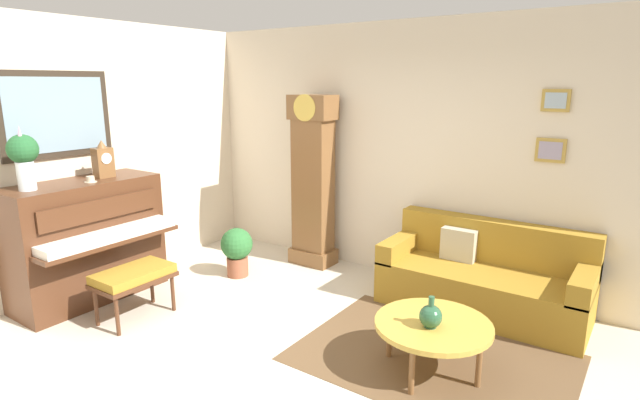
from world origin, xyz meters
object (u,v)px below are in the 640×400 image
at_px(couch, 484,279).
at_px(flower_vase, 23,155).
at_px(grandfather_clock, 313,186).
at_px(coffee_table, 433,326).
at_px(piano, 87,240).
at_px(mantel_clock, 103,161).
at_px(potted_plant, 237,249).
at_px(teacup, 90,180).
at_px(green_jug, 431,316).
at_px(piano_bench, 134,277).

distance_m(couch, flower_vase, 4.37).
bearing_deg(grandfather_clock, coffee_table, -33.57).
distance_m(piano, couch, 3.94).
bearing_deg(mantel_clock, flower_vase, -90.04).
bearing_deg(grandfather_clock, potted_plant, -119.21).
xyz_separation_m(teacup, green_jug, (3.27, 0.61, -0.75)).
bearing_deg(piano_bench, potted_plant, 88.13).
bearing_deg(couch, flower_vase, -143.31).
xyz_separation_m(piano, mantel_clock, (0.00, 0.26, 0.77)).
relative_size(couch, coffee_table, 2.16).
height_order(coffee_table, green_jug, green_jug).
relative_size(coffee_table, flower_vase, 1.52).
bearing_deg(grandfather_clock, green_jug, -34.95).
bearing_deg(piano, green_jug, 10.58).
xyz_separation_m(piano, couch, (3.37, 2.02, -0.30)).
xyz_separation_m(piano_bench, teacup, (-0.64, 0.05, 0.83)).
height_order(flower_vase, green_jug, flower_vase).
bearing_deg(teacup, piano, -166.70).
height_order(piano, mantel_clock, mantel_clock).
bearing_deg(coffee_table, potted_plant, 167.58).
bearing_deg(coffee_table, flower_vase, -160.36).
distance_m(grandfather_clock, potted_plant, 1.15).
height_order(piano_bench, green_jug, green_jug).
xyz_separation_m(couch, potted_plant, (-2.56, -0.73, 0.01)).
xyz_separation_m(mantel_clock, potted_plant, (0.81, 1.03, -1.07)).
distance_m(couch, teacup, 3.92).
bearing_deg(green_jug, couch, 90.95).
relative_size(coffee_table, mantel_clock, 2.32).
bearing_deg(coffee_table, piano, -168.09).
xyz_separation_m(piano, green_jug, (3.39, 0.63, -0.12)).
height_order(piano_bench, teacup, teacup).
bearing_deg(piano_bench, green_jug, 14.10).
relative_size(grandfather_clock, flower_vase, 3.50).
height_order(couch, potted_plant, couch).
distance_m(coffee_table, potted_plant, 2.64).
relative_size(teacup, green_jug, 0.48).
bearing_deg(teacup, coffee_table, 11.85).
bearing_deg(potted_plant, teacup, -118.76).
bearing_deg(flower_vase, potted_plant, 65.59).
bearing_deg(potted_plant, piano, -122.22).
distance_m(grandfather_clock, green_jug, 2.63).
height_order(grandfather_clock, flower_vase, grandfather_clock).
xyz_separation_m(grandfather_clock, couch, (2.10, -0.10, -0.65)).
bearing_deg(green_jug, mantel_clock, -173.63).
height_order(mantel_clock, teacup, mantel_clock).
bearing_deg(mantel_clock, teacup, -62.61).
height_order(coffee_table, teacup, teacup).
distance_m(mantel_clock, teacup, 0.30).
bearing_deg(coffee_table, grandfather_clock, 146.43).
bearing_deg(green_jug, piano, -169.42).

